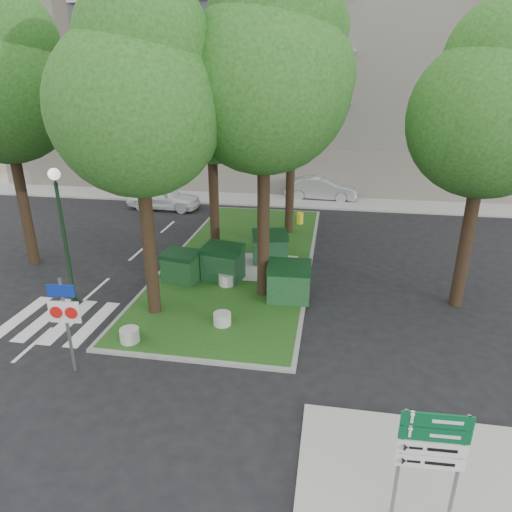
% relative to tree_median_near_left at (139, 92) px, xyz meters
% --- Properties ---
extents(ground, '(120.00, 120.00, 0.00)m').
position_rel_tree_median_near_left_xyz_m(ground, '(1.41, -2.56, -7.32)').
color(ground, black).
rests_on(ground, ground).
extents(median_island, '(6.00, 16.00, 0.12)m').
position_rel_tree_median_near_left_xyz_m(median_island, '(1.91, 5.44, -7.26)').
color(median_island, '#1E4513').
rests_on(median_island, ground).
extents(median_kerb, '(6.30, 16.30, 0.10)m').
position_rel_tree_median_near_left_xyz_m(median_kerb, '(1.91, 5.44, -7.27)').
color(median_kerb, gray).
rests_on(median_kerb, ground).
extents(sidewalk_corner, '(5.00, 4.00, 0.12)m').
position_rel_tree_median_near_left_xyz_m(sidewalk_corner, '(7.91, -6.06, -7.26)').
color(sidewalk_corner, '#999993').
rests_on(sidewalk_corner, ground).
extents(building_sidewalk, '(42.00, 3.00, 0.12)m').
position_rel_tree_median_near_left_xyz_m(building_sidewalk, '(1.41, 15.94, -7.26)').
color(building_sidewalk, '#999993').
rests_on(building_sidewalk, ground).
extents(zebra_crossing, '(5.00, 3.00, 0.01)m').
position_rel_tree_median_near_left_xyz_m(zebra_crossing, '(-2.34, -1.06, -7.31)').
color(zebra_crossing, silver).
rests_on(zebra_crossing, ground).
extents(apartment_building, '(41.00, 12.00, 16.00)m').
position_rel_tree_median_near_left_xyz_m(apartment_building, '(1.41, 23.44, 0.68)').
color(apartment_building, tan).
rests_on(apartment_building, ground).
extents(tree_median_near_left, '(5.20, 5.20, 10.53)m').
position_rel_tree_median_near_left_xyz_m(tree_median_near_left, '(0.00, 0.00, 0.00)').
color(tree_median_near_left, black).
rests_on(tree_median_near_left, ground).
extents(tree_median_near_right, '(5.60, 5.60, 11.46)m').
position_rel_tree_median_near_left_xyz_m(tree_median_near_right, '(3.50, 2.00, 0.67)').
color(tree_median_near_right, black).
rests_on(tree_median_near_right, ground).
extents(tree_median_mid, '(4.80, 4.80, 9.99)m').
position_rel_tree_median_near_left_xyz_m(tree_median_mid, '(0.50, 6.50, -0.34)').
color(tree_median_mid, black).
rests_on(tree_median_mid, ground).
extents(tree_median_far, '(5.80, 5.80, 11.93)m').
position_rel_tree_median_near_left_xyz_m(tree_median_far, '(3.70, 9.50, 1.00)').
color(tree_median_far, black).
rests_on(tree_median_far, ground).
extents(tree_street_left, '(5.40, 5.40, 11.00)m').
position_rel_tree_median_near_left_xyz_m(tree_street_left, '(-7.00, 3.50, 0.33)').
color(tree_street_left, black).
rests_on(tree_street_left, ground).
extents(tree_street_right, '(5.00, 5.00, 10.06)m').
position_rel_tree_median_near_left_xyz_m(tree_street_right, '(10.50, 2.50, -0.33)').
color(tree_street_right, black).
rests_on(tree_street_right, ground).
extents(dumpster_a, '(1.54, 1.21, 1.28)m').
position_rel_tree_median_near_left_xyz_m(dumpster_a, '(0.02, 2.49, -6.58)').
color(dumpster_a, black).
rests_on(dumpster_a, median_island).
extents(dumpster_b, '(1.76, 1.41, 1.45)m').
position_rel_tree_median_near_left_xyz_m(dumpster_b, '(1.62, 2.98, -6.50)').
color(dumpster_b, '#10381A').
rests_on(dumpster_b, median_island).
extents(dumpster_c, '(1.71, 1.38, 1.40)m').
position_rel_tree_median_near_left_xyz_m(dumpster_c, '(3.22, 5.08, -6.52)').
color(dumpster_c, '#10381B').
rests_on(dumpster_c, median_island).
extents(dumpster_d, '(1.61, 1.16, 1.45)m').
position_rel_tree_median_near_left_xyz_m(dumpster_d, '(4.41, 1.59, -6.50)').
color(dumpster_d, '#13401D').
rests_on(dumpster_d, median_island).
extents(bollard_left, '(0.59, 0.59, 0.42)m').
position_rel_tree_median_near_left_xyz_m(bollard_left, '(-0.11, -2.06, -6.98)').
color(bollard_left, '#ADAEA9').
rests_on(bollard_left, median_island).
extents(bollard_right, '(0.58, 0.58, 0.41)m').
position_rel_tree_median_near_left_xyz_m(bollard_right, '(2.45, -0.58, -6.99)').
color(bollard_right, '#ABAAA6').
rests_on(bollard_right, median_island).
extents(bollard_mid, '(0.62, 0.62, 0.45)m').
position_rel_tree_median_near_left_xyz_m(bollard_mid, '(1.90, 2.44, -6.97)').
color(bollard_mid, '#A9A8A4').
rests_on(bollard_mid, median_island).
extents(litter_bin, '(0.36, 0.36, 0.63)m').
position_rel_tree_median_near_left_xyz_m(litter_bin, '(4.08, 10.90, -6.88)').
color(litter_bin, yellow).
rests_on(litter_bin, median_island).
extents(street_lamp, '(0.39, 0.39, 4.94)m').
position_rel_tree_median_near_left_xyz_m(street_lamp, '(-3.30, 0.22, -4.21)').
color(street_lamp, black).
rests_on(street_lamp, ground).
extents(traffic_sign_pole, '(0.86, 0.12, 2.86)m').
position_rel_tree_median_near_left_xyz_m(traffic_sign_pole, '(-1.09, -3.60, -5.48)').
color(traffic_sign_pole, slate).
rests_on(traffic_sign_pole, ground).
extents(directional_sign, '(1.20, 0.12, 2.39)m').
position_rel_tree_median_near_left_xyz_m(directional_sign, '(7.73, -6.83, -5.61)').
color(directional_sign, slate).
rests_on(directional_sign, sidewalk_corner).
extents(car_white, '(4.60, 2.09, 1.53)m').
position_rel_tree_median_near_left_xyz_m(car_white, '(-4.58, 12.94, -6.55)').
color(car_white, white).
rests_on(car_white, ground).
extents(car_silver, '(4.79, 1.90, 1.55)m').
position_rel_tree_median_near_left_xyz_m(car_silver, '(5.01, 16.94, -6.54)').
color(car_silver, '#A0A1A7').
rests_on(car_silver, ground).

